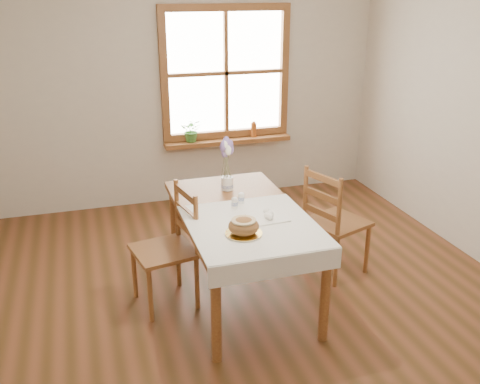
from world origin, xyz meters
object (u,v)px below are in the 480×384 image
(flower_vase, at_px, (227,184))
(chair_left, at_px, (163,249))
(dining_table, at_px, (240,220))
(bread_plate, at_px, (244,234))
(chair_right, at_px, (337,220))

(flower_vase, bearing_deg, chair_left, -149.02)
(dining_table, bearing_deg, bread_plate, -103.85)
(chair_left, height_order, chair_right, chair_right)
(bread_plate, height_order, flower_vase, flower_vase)
(dining_table, relative_size, bread_plate, 6.39)
(chair_left, xyz_separation_m, chair_right, (1.51, 0.07, 0.01))
(bread_plate, distance_m, flower_vase, 0.88)
(chair_left, distance_m, chair_right, 1.51)
(chair_right, bearing_deg, chair_left, 72.61)
(chair_left, distance_m, bread_plate, 0.76)
(dining_table, distance_m, bread_plate, 0.46)
(dining_table, bearing_deg, chair_left, 174.02)
(dining_table, relative_size, chair_right, 1.66)
(bread_plate, bearing_deg, chair_left, 134.54)
(bread_plate, bearing_deg, chair_right, 29.19)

